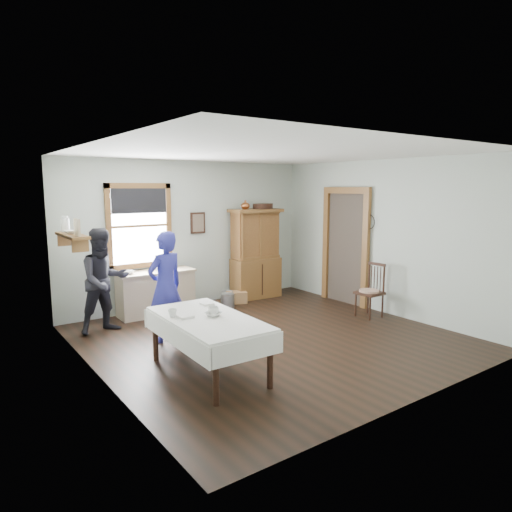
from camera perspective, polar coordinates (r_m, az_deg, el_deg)
name	(u,v)px	position (r m, az deg, el deg)	size (l,w,h in m)	color
room	(271,248)	(6.59, 1.90, 1.01)	(5.01, 5.01, 2.70)	black
window	(139,221)	(8.22, -14.36, 4.23)	(1.18, 0.07, 1.48)	white
doorway	(346,243)	(8.88, 11.14, 1.61)	(0.09, 1.14, 2.22)	#433930
wall_shelf	(71,234)	(6.93, -22.10, 2.61)	(0.24, 1.00, 0.44)	brown
framed_picture	(198,223)	(8.70, -7.26, 4.12)	(0.30, 0.04, 0.40)	#371D13
rug_beater	(369,215)	(8.46, 13.95, 4.97)	(0.27, 0.27, 0.01)	black
work_counter	(156,293)	(8.22, -12.39, -4.49)	(1.35, 0.51, 0.77)	tan
china_hutch	(256,254)	(9.17, -0.03, 0.29)	(1.05, 0.50, 1.79)	brown
dining_table	(208,345)	(5.58, -5.98, -11.05)	(0.92, 1.74, 0.70)	white
spindle_chair	(369,290)	(8.07, 14.00, -4.19)	(0.43, 0.43, 0.94)	#371D13
pail	(228,301)	(8.49, -3.57, -5.63)	(0.25, 0.25, 0.27)	#93959A
wicker_basket	(237,297)	(8.87, -2.44, -5.16)	(0.38, 0.27, 0.22)	#976E44
woman_blue	(166,291)	(6.72, -11.23, -4.26)	(0.54, 0.36, 1.49)	navy
figure_dark	(104,285)	(7.36, -18.44, -3.40)	(0.73, 0.56, 1.49)	black
table_cup_a	(213,311)	(5.56, -5.34, -6.82)	(0.13, 0.13, 0.10)	silver
table_cup_b	(172,313)	(5.52, -10.40, -7.04)	(0.11, 0.11, 0.10)	silver
table_bowl	(213,314)	(5.51, -5.36, -7.22)	(0.21, 0.21, 0.05)	silver
counter_book	(158,269)	(8.22, -12.18, -1.64)	(0.17, 0.23, 0.02)	#715D4B
counter_bowl	(129,272)	(7.94, -15.65, -1.99)	(0.19, 0.19, 0.06)	silver
shelf_bowl	(71,232)	(6.94, -22.13, 2.82)	(0.22, 0.22, 0.05)	silver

